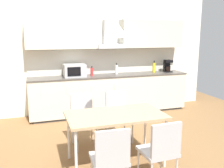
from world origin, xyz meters
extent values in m
cube|color=brown|center=(0.00, 0.00, -0.01)|extent=(8.00, 7.22, 0.02)
cube|color=silver|center=(0.00, 2.46, 1.41)|extent=(6.40, 0.10, 2.83)
cube|color=#333333|center=(0.58, 2.11, 0.03)|extent=(3.56, 0.54, 0.05)
cube|color=beige|center=(0.58, 2.11, 0.47)|extent=(3.71, 0.58, 0.84)
cube|color=#4C4742|center=(0.58, 2.11, 0.90)|extent=(3.73, 0.60, 0.03)
cube|color=silver|center=(-1.01, 1.81, 0.68)|extent=(0.01, 0.01, 0.14)
cube|color=silver|center=(-0.48, 1.81, 0.68)|extent=(0.01, 0.01, 0.14)
cube|color=silver|center=(0.05, 1.81, 0.68)|extent=(0.01, 0.01, 0.14)
cube|color=silver|center=(0.58, 1.81, 0.68)|extent=(0.01, 0.01, 0.14)
cube|color=silver|center=(0.58, 2.39, 1.21)|extent=(3.71, 0.02, 0.58)
cube|color=beige|center=(-0.50, 2.24, 1.86)|extent=(1.55, 0.34, 0.66)
cube|color=beige|center=(1.66, 2.24, 1.86)|extent=(1.55, 0.34, 0.66)
cube|color=#B7BABF|center=(0.58, 2.22, 1.58)|extent=(0.61, 0.40, 0.10)
cube|color=#B7BABF|center=(0.58, 2.33, 1.88)|extent=(0.20, 0.16, 0.61)
cube|color=#ADADB2|center=(-0.25, 2.11, 1.06)|extent=(0.48, 0.34, 0.28)
cube|color=black|center=(-0.29, 1.94, 1.06)|extent=(0.29, 0.01, 0.20)
cube|color=black|center=(2.09, 2.11, 0.93)|extent=(0.18, 0.18, 0.02)
cylinder|color=black|center=(2.09, 2.10, 1.00)|extent=(0.12, 0.12, 0.12)
cube|color=black|center=(2.09, 2.17, 1.07)|extent=(0.16, 0.08, 0.30)
cube|color=black|center=(2.09, 2.10, 1.19)|extent=(0.18, 0.16, 0.06)
cylinder|color=yellow|center=(1.72, 2.15, 1.04)|extent=(0.08, 0.08, 0.24)
cylinder|color=black|center=(1.72, 2.15, 1.18)|extent=(0.03, 0.03, 0.05)
cylinder|color=white|center=(0.75, 2.17, 1.03)|extent=(0.06, 0.06, 0.22)
cylinder|color=black|center=(0.75, 2.17, 1.16)|extent=(0.03, 0.03, 0.05)
cylinder|color=red|center=(0.14, 2.14, 1.01)|extent=(0.07, 0.07, 0.18)
cylinder|color=black|center=(0.14, 2.14, 1.11)|extent=(0.03, 0.03, 0.04)
cube|color=tan|center=(-0.07, -0.18, 0.72)|extent=(1.37, 0.78, 0.04)
cylinder|color=silver|center=(-0.69, -0.50, 0.35)|extent=(0.04, 0.04, 0.71)
cylinder|color=silver|center=(0.56, -0.50, 0.35)|extent=(0.04, 0.04, 0.71)
cylinder|color=silver|center=(-0.69, 0.15, 0.35)|extent=(0.04, 0.04, 0.71)
cylinder|color=silver|center=(0.56, 0.15, 0.35)|extent=(0.04, 0.04, 0.71)
cube|color=#B2B2B7|center=(0.24, 0.51, 0.45)|extent=(0.42, 0.42, 0.04)
cube|color=#B2B2B7|center=(0.23, 0.69, 0.67)|extent=(0.38, 0.06, 0.40)
cylinder|color=silver|center=(0.42, 0.35, 0.21)|extent=(0.02, 0.02, 0.43)
cylinder|color=silver|center=(0.08, 0.33, 0.21)|extent=(0.02, 0.02, 0.43)
cylinder|color=silver|center=(0.40, 0.69, 0.21)|extent=(0.02, 0.02, 0.43)
cylinder|color=silver|center=(0.06, 0.67, 0.21)|extent=(0.02, 0.02, 0.43)
cube|color=#B2B2B7|center=(-0.37, 0.51, 0.45)|extent=(0.43, 0.43, 0.04)
cube|color=#B2B2B7|center=(-0.39, 0.69, 0.67)|extent=(0.38, 0.06, 0.40)
cylinder|color=silver|center=(-0.19, 0.35, 0.21)|extent=(0.02, 0.02, 0.43)
cylinder|color=silver|center=(-0.53, 0.33, 0.21)|extent=(0.02, 0.02, 0.43)
cylinder|color=silver|center=(-0.22, 0.69, 0.21)|extent=(0.02, 0.02, 0.43)
cylinder|color=silver|center=(-0.56, 0.67, 0.21)|extent=(0.02, 0.02, 0.43)
cube|color=#B2B2B7|center=(0.24, -0.86, 0.45)|extent=(0.42, 0.42, 0.04)
cube|color=#B2B2B7|center=(0.25, -1.04, 0.67)|extent=(0.38, 0.06, 0.40)
cylinder|color=silver|center=(0.07, -0.70, 0.21)|extent=(0.02, 0.02, 0.43)
cylinder|color=silver|center=(0.41, -0.69, 0.21)|extent=(0.02, 0.02, 0.43)
cube|color=#B2B2B7|center=(-0.37, -0.86, 0.45)|extent=(0.42, 0.42, 0.04)
cube|color=#B2B2B7|center=(-0.39, -1.04, 0.67)|extent=(0.38, 0.06, 0.40)
cylinder|color=silver|center=(-0.19, -0.70, 0.21)|extent=(0.02, 0.02, 0.43)
cone|color=silver|center=(-0.07, -0.18, 1.92)|extent=(0.32, 0.32, 0.22)
camera|label=1|loc=(-1.14, -3.37, 1.85)|focal=40.00mm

